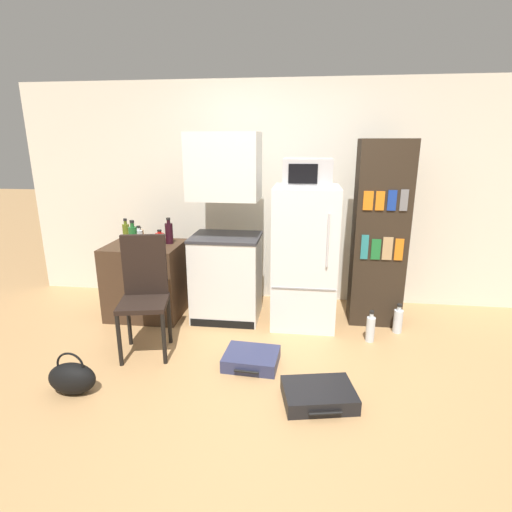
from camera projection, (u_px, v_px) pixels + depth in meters
ground_plane at (259, 393)px, 2.98m from camera, size 24.00×24.00×0.00m
wall_back at (298, 195)px, 4.52m from camera, size 6.40×0.10×2.46m
side_table at (147, 280)px, 4.27m from camera, size 0.76×0.63×0.78m
kitchen_hutch at (226, 237)px, 4.06m from camera, size 0.70×0.57×1.90m
refrigerator at (305, 257)px, 3.99m from camera, size 0.63×0.63×1.40m
microwave at (308, 172)px, 3.76m from camera, size 0.45×0.36×0.26m
bookshelf at (379, 235)px, 3.96m from camera, size 0.51×0.36×1.84m
bottle_green_tall at (133, 238)px, 3.90m from camera, size 0.08×0.08×0.30m
bottle_amber_beer at (140, 235)px, 4.27m from camera, size 0.09×0.09×0.16m
bottle_clear_short at (139, 238)px, 4.08m from camera, size 0.08×0.08×0.21m
bottle_ketchup_red at (160, 239)px, 4.11m from camera, size 0.09×0.09×0.16m
bottle_wine_dark at (169, 233)px, 4.18m from camera, size 0.08×0.08×0.27m
bottle_olive_oil at (126, 234)px, 4.14m from camera, size 0.07×0.07×0.27m
chair at (144, 286)px, 3.48m from camera, size 0.48×0.48×1.04m
suitcase_large_flat at (251, 359)px, 3.35m from camera, size 0.47×0.42×0.11m
suitcase_small_flat at (319, 395)px, 2.87m from camera, size 0.57×0.47×0.11m
handbag at (72, 378)px, 2.96m from camera, size 0.36×0.20×0.33m
water_bottle_front at (370, 328)px, 3.73m from camera, size 0.08×0.08×0.31m
water_bottle_middle at (398, 320)px, 3.91m from camera, size 0.09×0.09×0.30m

